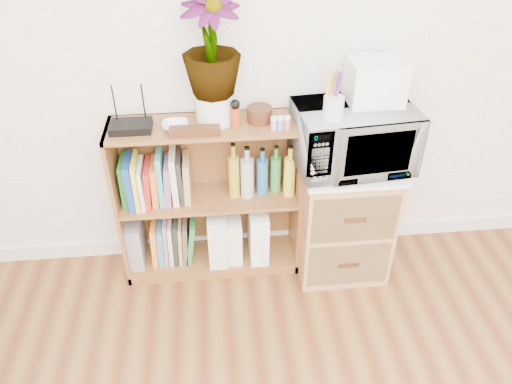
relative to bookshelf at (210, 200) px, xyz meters
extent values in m
cube|color=white|center=(0.35, 0.14, -0.42)|extent=(4.00, 0.02, 0.10)
cube|color=brown|center=(0.00, 0.00, 0.00)|extent=(1.00, 0.30, 0.95)
cube|color=#9E7542|center=(0.75, -0.08, -0.12)|extent=(0.50, 0.45, 0.70)
imported|color=silver|center=(0.75, -0.08, 0.41)|extent=(0.62, 0.45, 0.33)
cylinder|color=silver|center=(0.61, -0.17, 0.62)|extent=(0.10, 0.10, 0.11)
cube|color=white|center=(0.85, -0.01, 0.68)|extent=(0.27, 0.22, 0.21)
cube|color=black|center=(-0.36, -0.02, 0.49)|extent=(0.20, 0.14, 0.04)
imported|color=white|center=(-0.14, -0.03, 0.49)|extent=(0.13, 0.13, 0.03)
cylinder|color=silver|center=(0.05, 0.02, 0.55)|extent=(0.18, 0.18, 0.15)
imported|color=#366E2C|center=(0.05, 0.02, 0.88)|extent=(0.28, 0.28, 0.50)
cube|color=#341B0E|center=(-0.05, -0.10, 0.49)|extent=(0.25, 0.06, 0.04)
cylinder|color=#B43316|center=(0.16, -0.04, 0.53)|extent=(0.04, 0.04, 0.10)
cylinder|color=#391D0F|center=(0.28, 0.01, 0.51)|extent=(0.13, 0.13, 0.08)
cube|color=pink|center=(0.37, -0.09, 0.50)|extent=(0.11, 0.04, 0.06)
cube|color=gray|center=(-0.44, 0.00, -0.26)|extent=(0.09, 0.23, 0.29)
cube|color=silver|center=(0.03, -0.01, -0.24)|extent=(0.11, 0.27, 0.33)
cube|color=white|center=(0.12, -0.01, -0.26)|extent=(0.09, 0.23, 0.29)
cube|color=white|center=(0.27, -0.01, -0.24)|extent=(0.11, 0.27, 0.33)
cube|color=#1D6F21|center=(-0.45, 0.00, 0.15)|extent=(0.03, 0.20, 0.26)
cube|color=#193C99|center=(-0.41, 0.00, 0.16)|extent=(0.04, 0.20, 0.27)
cube|color=yellow|center=(-0.38, 0.00, 0.17)|extent=(0.02, 0.20, 0.28)
cube|color=silver|center=(-0.35, 0.00, 0.15)|extent=(0.02, 0.20, 0.24)
cube|color=#AE241D|center=(-0.32, 0.00, 0.14)|extent=(0.04, 0.20, 0.24)
cube|color=orange|center=(-0.29, 0.00, 0.14)|extent=(0.04, 0.20, 0.23)
cube|color=teal|center=(-0.25, 0.00, 0.18)|extent=(0.03, 0.20, 0.30)
cube|color=slate|center=(-0.22, 0.00, 0.14)|extent=(0.05, 0.20, 0.24)
cube|color=#F5E3BF|center=(-0.18, 0.00, 0.17)|extent=(0.03, 0.20, 0.29)
cube|color=#252525|center=(-0.15, 0.00, 0.16)|extent=(0.03, 0.20, 0.27)
cube|color=tan|center=(-0.11, 0.00, 0.15)|extent=(0.04, 0.20, 0.24)
cylinder|color=gold|center=(0.14, 0.00, 0.19)|extent=(0.06, 0.06, 0.32)
cylinder|color=#ABB9C2|center=(0.21, 0.00, 0.17)|extent=(0.07, 0.07, 0.30)
cylinder|color=#2365A7|center=(0.30, 0.00, 0.16)|extent=(0.06, 0.06, 0.27)
cylinder|color=#32893B|center=(0.37, 0.00, 0.17)|extent=(0.06, 0.06, 0.28)
cylinder|color=yellow|center=(0.44, 0.00, 0.18)|extent=(0.06, 0.06, 0.30)
cylinder|color=#A2AEB5|center=(0.52, 0.00, 0.18)|extent=(0.07, 0.07, 0.31)
cube|color=orange|center=(-0.33, 0.00, -0.27)|extent=(0.04, 0.19, 0.27)
cube|color=teal|center=(-0.30, 0.00, -0.28)|extent=(0.04, 0.19, 0.25)
cube|color=#946EA5|center=(-0.27, 0.00, -0.26)|extent=(0.03, 0.19, 0.30)
cube|color=beige|center=(-0.24, 0.00, -0.27)|extent=(0.03, 0.19, 0.27)
cube|color=#242424|center=(-0.21, 0.00, -0.26)|extent=(0.04, 0.19, 0.29)
cube|color=#A8A44D|center=(-0.19, 0.00, -0.27)|extent=(0.03, 0.19, 0.26)
cube|color=brown|center=(-0.16, 0.00, -0.27)|extent=(0.04, 0.19, 0.27)
cube|color=#217E3B|center=(-0.13, 0.00, -0.27)|extent=(0.07, 0.19, 0.27)
camera|label=1|loc=(0.04, -2.25, 1.66)|focal=35.00mm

